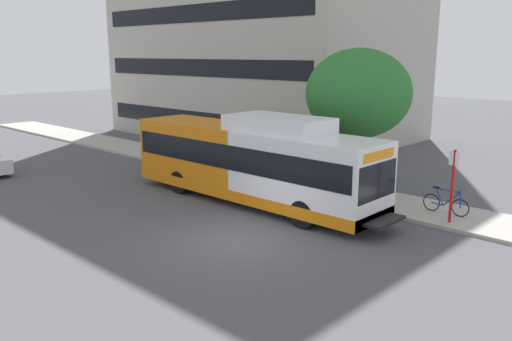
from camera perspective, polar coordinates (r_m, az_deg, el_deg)
ground_plane at (r=23.37m, az=-15.88°, el=-2.64°), size 120.00×120.00×0.00m
sidewalk_curb at (r=26.09m, az=-0.32°, el=-0.41°), size 3.00×56.00×0.14m
transit_bus at (r=21.08m, az=-0.42°, el=0.98°), size 2.58×12.25×3.65m
bus_stop_sign_pole at (r=19.40m, az=20.66°, el=-1.05°), size 0.10×0.36×2.60m
bicycle_parked at (r=20.65m, az=20.00°, el=-3.32°), size 0.52×1.76×1.02m
street_tree_near_stop at (r=23.21m, az=11.10°, el=8.23°), size 4.55×4.55×6.07m
lattice_comm_tower at (r=50.75m, az=-11.38°, el=15.33°), size 1.10×1.10×25.89m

